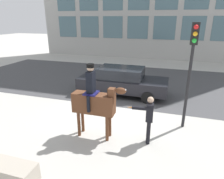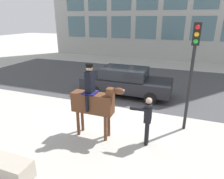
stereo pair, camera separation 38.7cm
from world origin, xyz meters
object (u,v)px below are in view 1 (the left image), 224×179
(pedestrian_bystander, at_px, (149,117))
(mounted_horse_lead, at_px, (95,101))
(street_car_near_lane, at_px, (122,81))
(traffic_light, at_px, (191,60))

(pedestrian_bystander, bearing_deg, mounted_horse_lead, -0.21)
(pedestrian_bystander, bearing_deg, street_car_near_lane, -69.13)
(mounted_horse_lead, bearing_deg, street_car_near_lane, 91.86)
(traffic_light, bearing_deg, street_car_near_lane, 139.03)
(traffic_light, bearing_deg, mounted_horse_lead, -152.18)
(mounted_horse_lead, distance_m, pedestrian_bystander, 1.85)
(mounted_horse_lead, height_order, traffic_light, traffic_light)
(pedestrian_bystander, xyz_separation_m, traffic_light, (1.16, 1.44, 1.61))
(street_car_near_lane, bearing_deg, traffic_light, -40.97)
(mounted_horse_lead, relative_size, traffic_light, 0.68)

